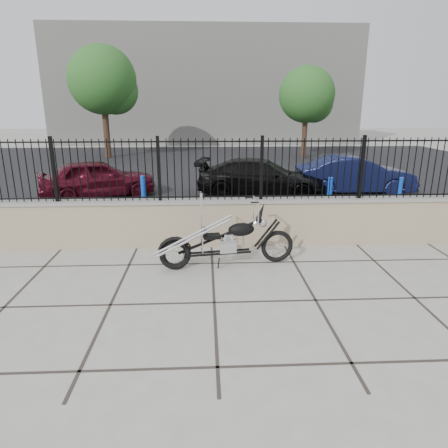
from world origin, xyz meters
The scene contains 14 objects.
ground_plane centered at (0.00, 0.00, 0.00)m, with size 90.00×90.00×0.00m, color #99968E.
parking_lot centered at (0.00, 12.50, 0.00)m, with size 30.00×30.00×0.00m, color black.
retaining_wall centered at (0.00, 2.50, 0.48)m, with size 14.00×0.36×0.96m, color gray.
iron_fence centered at (0.00, 2.50, 1.56)m, with size 14.00×0.08×1.20m, color black.
background_building centered at (0.00, 26.50, 4.00)m, with size 22.00×6.00×8.00m, color beige.
chopper_motorcycle centered at (0.22, 1.39, 0.69)m, with size 2.31×0.41×1.38m, color black, non-canonical shape.
car_red centered at (-3.43, 7.13, 0.59)m, with size 1.40×3.48×1.19m, color #450917.
car_black centered at (1.65, 7.03, 0.58)m, with size 1.63×4.00×1.16m, color black.
car_blue centered at (4.70, 7.25, 0.60)m, with size 1.28×3.67×1.21m, color #0F1539.
bollard_a centered at (-1.72, 5.01, 0.51)m, with size 0.12×0.12×1.02m, color blue.
bollard_b centered at (3.09, 4.66, 0.50)m, with size 0.12×0.12×1.00m, color #0C4EB4.
bollard_c centered at (5.14, 5.07, 0.46)m, with size 0.11×0.11×0.91m, color blue.
tree_left centered at (-5.39, 17.03, 4.17)m, with size 3.53×3.53×5.95m.
tree_right centered at (5.23, 16.30, 3.41)m, with size 2.89×2.89×4.87m.
Camera 1 is at (-0.11, -5.25, 2.77)m, focal length 32.00 mm.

